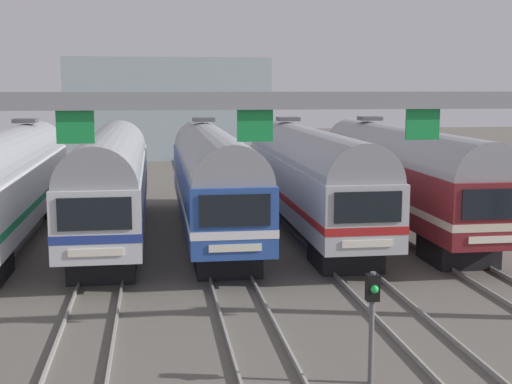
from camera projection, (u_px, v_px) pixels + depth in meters
name	position (u px, v px, depth m)	size (l,w,h in m)	color
ground_plane	(213.00, 235.00, 31.66)	(160.00, 160.00, 0.00)	#5B564F
track_bed	(192.00, 183.00, 48.29)	(19.03, 70.00, 0.15)	gray
commuter_train_white	(7.00, 179.00, 30.02)	(2.88, 18.06, 5.05)	white
commuter_train_silver	(111.00, 178.00, 30.64)	(2.88, 18.06, 4.77)	silver
commuter_train_blue	(212.00, 176.00, 31.26)	(2.88, 18.06, 5.05)	#284C9E
commuter_train_stainless	(309.00, 174.00, 31.88)	(2.88, 18.06, 5.05)	#B2B5BA
commuter_train_maroon	(402.00, 172.00, 32.50)	(2.88, 18.06, 5.05)	maroon
catenary_gantry	(255.00, 140.00, 17.67)	(22.77, 0.44, 6.97)	gray
yard_signal_mast	(372.00, 306.00, 15.57)	(0.28, 0.35, 2.57)	#59595E
maintenance_building	(168.00, 108.00, 67.67)	(18.51, 10.00, 9.22)	#9EB2B7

